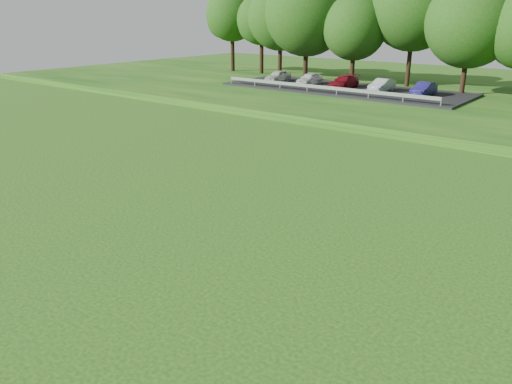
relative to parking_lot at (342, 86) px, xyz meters
The scene contains 1 object.
parking_lot is the anchor object (origin of this frame).
Camera 1 is at (-0.12, -11.57, 7.77)m, focal length 35.00 mm.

